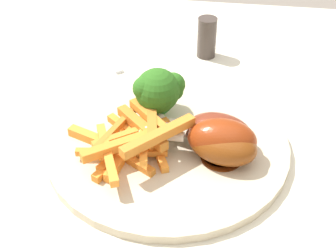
{
  "coord_description": "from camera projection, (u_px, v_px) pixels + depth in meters",
  "views": [
    {
      "loc": [
        0.12,
        -0.42,
        1.09
      ],
      "look_at": [
        0.06,
        0.0,
        0.75
      ],
      "focal_mm": 49.35,
      "sensor_mm": 36.0,
      "label": 1
    }
  ],
  "objects": [
    {
      "name": "chicken_drumstick_far",
      "position": [
        218.0,
        139.0,
        0.52
      ],
      "size": [
        0.14,
        0.05,
        0.05
      ],
      "color": "#631D0A",
      "rests_on": "dinner_plate"
    },
    {
      "name": "broccoli_floret_front",
      "position": [
        158.0,
        86.0,
        0.59
      ],
      "size": [
        0.04,
        0.05,
        0.06
      ],
      "color": "#80A44E",
      "rests_on": "dinner_plate"
    },
    {
      "name": "fork",
      "position": [
        95.0,
        46.0,
        0.76
      ],
      "size": [
        0.13,
        0.16,
        0.0
      ],
      "primitive_type": "cube",
      "rotation": [
        0.0,
        0.0,
        2.24
      ],
      "color": "silver",
      "rests_on": "dining_table"
    },
    {
      "name": "broccoli_floret_middle",
      "position": [
        158.0,
        99.0,
        0.56
      ],
      "size": [
        0.05,
        0.04,
        0.06
      ],
      "color": "#8CA257",
      "rests_on": "dinner_plate"
    },
    {
      "name": "chicken_drumstick_near",
      "position": [
        215.0,
        132.0,
        0.54
      ],
      "size": [
        0.13,
        0.06,
        0.04
      ],
      "color": "#521B11",
      "rests_on": "dinner_plate"
    },
    {
      "name": "chicken_drumstick_extra",
      "position": [
        218.0,
        144.0,
        0.52
      ],
      "size": [
        0.14,
        0.08,
        0.04
      ],
      "color": "#56220A",
      "rests_on": "dinner_plate"
    },
    {
      "name": "pepper_shaker",
      "position": [
        207.0,
        37.0,
        0.72
      ],
      "size": [
        0.03,
        0.03,
        0.06
      ],
      "primitive_type": "cylinder",
      "color": "#423833",
      "rests_on": "dining_table"
    },
    {
      "name": "carrot_fries_pile",
      "position": [
        130.0,
        140.0,
        0.53
      ],
      "size": [
        0.15,
        0.14,
        0.04
      ],
      "color": "orange",
      "rests_on": "dinner_plate"
    },
    {
      "name": "dining_table",
      "position": [
        125.0,
        198.0,
        0.64
      ],
      "size": [
        1.05,
        0.89,
        0.72
      ],
      "color": "silver",
      "rests_on": "ground_plane"
    },
    {
      "name": "dinner_plate",
      "position": [
        168.0,
        143.0,
        0.56
      ],
      "size": [
        0.29,
        0.29,
        0.01
      ],
      "primitive_type": "cylinder",
      "color": "beige",
      "rests_on": "dining_table"
    },
    {
      "name": "broccoli_floret_back",
      "position": [
        159.0,
        91.0,
        0.55
      ],
      "size": [
        0.06,
        0.06,
        0.08
      ],
      "color": "#72AC4D",
      "rests_on": "dinner_plate"
    }
  ]
}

